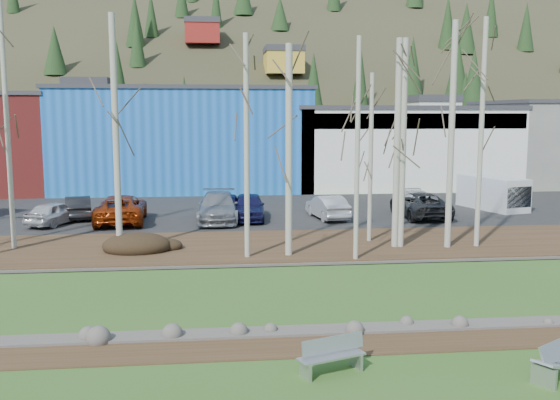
{
  "coord_description": "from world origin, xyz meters",
  "views": [
    {
      "loc": [
        -3.63,
        -13.84,
        6.23
      ],
      "look_at": [
        -0.81,
        12.64,
        2.5
      ],
      "focal_mm": 40.0,
      "sensor_mm": 36.0,
      "label": 1
    }
  ],
  "objects": [
    {
      "name": "far_bank_rocks",
      "position": [
        0.0,
        11.3,
        0.0
      ],
      "size": [
        80.0,
        0.8,
        0.46
      ],
      "primitive_type": null,
      "color": "#47423D",
      "rests_on": "ground"
    },
    {
      "name": "car_2",
      "position": [
        -8.82,
        21.31,
        0.92
      ],
      "size": [
        2.87,
        5.74,
        1.56
      ],
      "primitive_type": "imported",
      "rotation": [
        0.0,
        0.0,
        3.19
      ],
      "color": "#9C330C",
      "rests_on": "parking_lot"
    },
    {
      "name": "birch_5",
      "position": [
        3.74,
        14.89,
        4.11
      ],
      "size": [
        0.2,
        0.2,
        7.93
      ],
      "color": "beige",
      "rests_on": "far_bank"
    },
    {
      "name": "dirt_strip",
      "position": [
        0.0,
        2.1,
        0.01
      ],
      "size": [
        80.0,
        1.8,
        0.03
      ],
      "primitive_type": "cube",
      "color": "#382616",
      "rests_on": "ground"
    },
    {
      "name": "birch_3",
      "position": [
        -2.26,
        12.15,
        4.8
      ],
      "size": [
        0.23,
        0.23,
        9.31
      ],
      "color": "beige",
      "rests_on": "far_bank"
    },
    {
      "name": "birch_1",
      "position": [
        -12.7,
        14.98,
        6.13
      ],
      "size": [
        0.22,
        0.22,
        11.97
      ],
      "color": "beige",
      "rests_on": "far_bank"
    },
    {
      "name": "birch_8",
      "position": [
        6.95,
        13.13,
        5.2
      ],
      "size": [
        0.28,
        0.28,
        10.1
      ],
      "color": "beige",
      "rests_on": "far_bank"
    },
    {
      "name": "near_bank_rocks",
      "position": [
        0.0,
        3.1,
        0.0
      ],
      "size": [
        80.0,
        0.8,
        0.5
      ],
      "primitive_type": null,
      "color": "#47423D",
      "rests_on": "ground"
    },
    {
      "name": "hillside",
      "position": [
        0.0,
        84.0,
        17.5
      ],
      "size": [
        160.0,
        72.0,
        35.0
      ],
      "primitive_type": null,
      "color": "#2D2A1A",
      "rests_on": "ground"
    },
    {
      "name": "birch_9",
      "position": [
        8.37,
        13.22,
        5.29
      ],
      "size": [
        0.23,
        0.23,
        10.27
      ],
      "color": "beige",
      "rests_on": "far_bank"
    },
    {
      "name": "birch_7",
      "position": [
        4.85,
        13.5,
        4.82
      ],
      "size": [
        0.29,
        0.29,
        9.35
      ],
      "color": "beige",
      "rests_on": "far_bank"
    },
    {
      "name": "car_6",
      "position": [
        8.39,
        21.34,
        0.88
      ],
      "size": [
        2.51,
        5.36,
        1.48
      ],
      "primitive_type": "imported",
      "rotation": [
        0.0,
        0.0,
        3.15
      ],
      "color": "#2B2B2D",
      "rests_on": "parking_lot"
    },
    {
      "name": "car_7",
      "position": [
        8.8,
        22.91,
        0.8
      ],
      "size": [
        1.99,
        4.58,
        1.31
      ],
      "primitive_type": "imported",
      "rotation": [
        0.0,
        0.0,
        -0.03
      ],
      "color": "silver",
      "rests_on": "parking_lot"
    },
    {
      "name": "car_3",
      "position": [
        -3.42,
        21.23,
        0.94
      ],
      "size": [
        2.41,
        5.6,
        1.61
      ],
      "primitive_type": "imported",
      "rotation": [
        0.0,
        0.0,
        -0.03
      ],
      "color": "gray",
      "rests_on": "parking_lot"
    },
    {
      "name": "van_white",
      "position": [
        14.1,
        23.75,
        1.17
      ],
      "size": [
        3.22,
        5.07,
        2.06
      ],
      "rotation": [
        0.0,
        0.0,
        0.29
      ],
      "color": "white",
      "rests_on": "parking_lot"
    },
    {
      "name": "car_1",
      "position": [
        -11.53,
        23.01,
        0.8
      ],
      "size": [
        2.23,
        4.19,
        1.31
      ],
      "primitive_type": "imported",
      "rotation": [
        0.0,
        0.0,
        3.36
      ],
      "color": "black",
      "rests_on": "parking_lot"
    },
    {
      "name": "dirt_mound",
      "position": [
        -7.09,
        13.8,
        0.45
      ],
      "size": [
        3.04,
        2.15,
        0.6
      ],
      "primitive_type": "ellipsoid",
      "color": "black",
      "rests_on": "far_bank"
    },
    {
      "name": "birch_2",
      "position": [
        -7.83,
        13.8,
        5.28
      ],
      "size": [
        0.28,
        0.28,
        10.27
      ],
      "color": "beige",
      "rests_on": "far_bank"
    },
    {
      "name": "birch_6",
      "position": [
        2.25,
        11.3,
        4.73
      ],
      "size": [
        0.2,
        0.2,
        9.15
      ],
      "color": "beige",
      "rests_on": "far_bank"
    },
    {
      "name": "birch_4",
      "position": [
        -0.46,
        12.32,
        4.61
      ],
      "size": [
        0.3,
        0.3,
        8.93
      ],
      "color": "beige",
      "rests_on": "far_bank"
    },
    {
      "name": "car_5",
      "position": [
        2.88,
        21.36,
        0.82
      ],
      "size": [
        2.06,
        4.3,
        1.36
      ],
      "primitive_type": "imported",
      "rotation": [
        0.0,
        0.0,
        3.3
      ],
      "color": "silver",
      "rests_on": "parking_lot"
    },
    {
      "name": "car_0",
      "position": [
        -12.35,
        21.01,
        0.79
      ],
      "size": [
        2.92,
        4.14,
        1.31
      ],
      "primitive_type": "imported",
      "rotation": [
        0.0,
        0.0,
        2.74
      ],
      "color": "silver",
      "rests_on": "parking_lot"
    },
    {
      "name": "building_white",
      "position": [
        12.0,
        38.98,
        3.41
      ],
      "size": [
        18.36,
        12.24,
        6.8
      ],
      "color": "white",
      "rests_on": "ground"
    },
    {
      "name": "parking_lot",
      "position": [
        0.0,
        25.0,
        0.07
      ],
      "size": [
        80.0,
        14.0,
        0.14
      ],
      "primitive_type": "cube",
      "color": "black",
      "rests_on": "ground"
    },
    {
      "name": "far_bank",
      "position": [
        0.0,
        14.5,
        0.07
      ],
      "size": [
        80.0,
        7.0,
        0.15
      ],
      "primitive_type": "cube",
      "color": "#382616",
      "rests_on": "ground"
    },
    {
      "name": "ground",
      "position": [
        0.0,
        0.0,
        0.0
      ],
      "size": [
        200.0,
        200.0,
        0.0
      ],
      "primitive_type": "plane",
      "color": "#2E561D",
      "rests_on": "ground"
    },
    {
      "name": "birch_10",
      "position": [
        4.58,
        13.5,
        4.82
      ],
      "size": [
        0.29,
        0.29,
        9.35
      ],
      "color": "beige",
      "rests_on": "far_bank"
    },
    {
      "name": "car_8",
      "position": [
        -1.69,
        21.48,
        0.9
      ],
      "size": [
        2.06,
        4.55,
        1.52
      ],
      "primitive_type": "imported",
      "rotation": [
        0.0,
        0.0,
        -0.06
      ],
      "color": "#181948",
      "rests_on": "parking_lot"
    },
    {
      "name": "car_4",
      "position": [
        -3.03,
        21.48,
        0.9
      ],
      "size": [
        2.06,
        4.55,
        1.52
      ],
      "primitive_type": "imported",
      "rotation": [
        0.0,
        0.0,
        -0.06
      ],
      "color": "#181948",
      "rests_on": "parking_lot"
    },
    {
      "name": "bench_intact",
      "position": [
        -0.86,
        0.31,
        0.42
      ],
      "size": [
        1.76,
        1.04,
        0.85
      ],
      "rotation": [
        0.0,
        0.0,
        0.34
      ],
      "color": "#ACAEB1",
      "rests_on": "ground"
    },
    {
      "name": "building_blue",
      "position": [
        -6.0,
        39.0,
        4.16
      ],
      "size": [
        20.4,
        12.24,
        8.3
      ],
      "color": "#1654AA",
      "rests_on": "ground"
    },
    {
      "name": "river",
      "position": [
        0.0,
        7.2,
        0.0
      ],
      "size": [
        80.0,
        8.0,
        0.9
      ],
      "primitive_type": null,
      "color": "black",
      "rests_on": "ground"
    }
  ]
}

